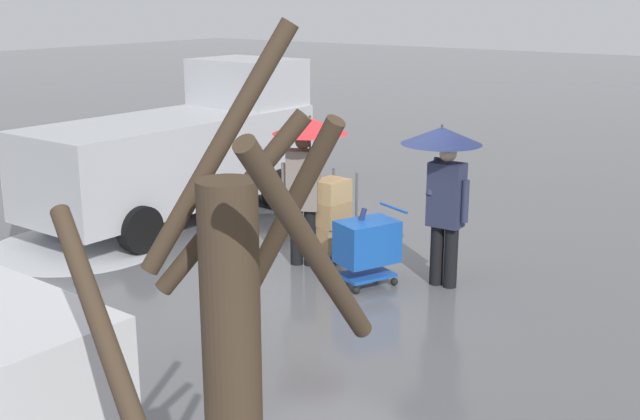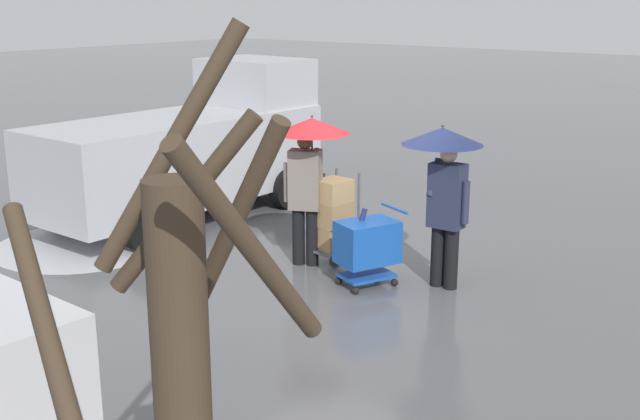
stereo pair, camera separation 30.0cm
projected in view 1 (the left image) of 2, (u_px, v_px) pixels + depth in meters
name	position (u px, v px, depth m)	size (l,w,h in m)	color
ground_plane	(340.00, 281.00, 10.72)	(90.00, 90.00, 0.00)	#5B5B5E
slush_patch_under_van	(78.00, 247.00, 12.14)	(2.69, 2.69, 0.01)	silver
cargo_van_parked_right	(184.00, 149.00, 13.61)	(2.25, 5.36, 2.60)	#B7BABF
shopping_cart_vendor	(367.00, 244.00, 10.43)	(0.82, 0.96, 1.04)	#1951B2
hand_dolly_boxes	(331.00, 216.00, 11.26)	(0.58, 0.75, 1.32)	#515156
pedestrian_pink_side	(443.00, 168.00, 10.18)	(1.04, 1.04, 2.15)	black
pedestrian_black_side	(307.00, 156.00, 10.96)	(1.04, 1.04, 2.15)	black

